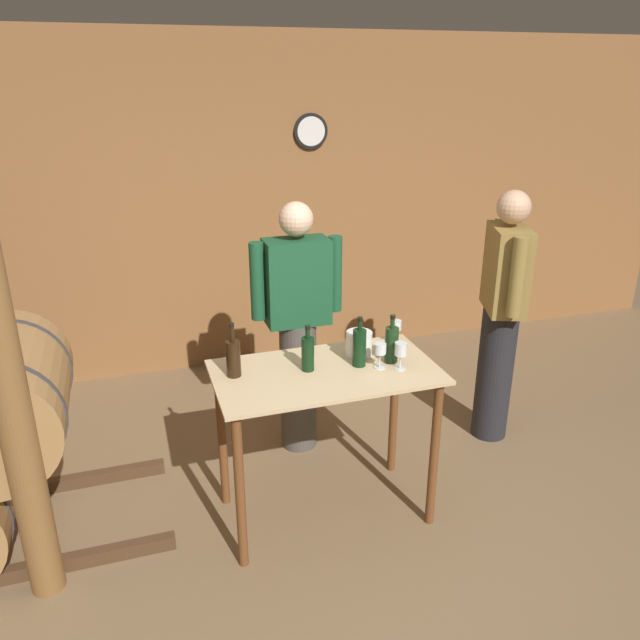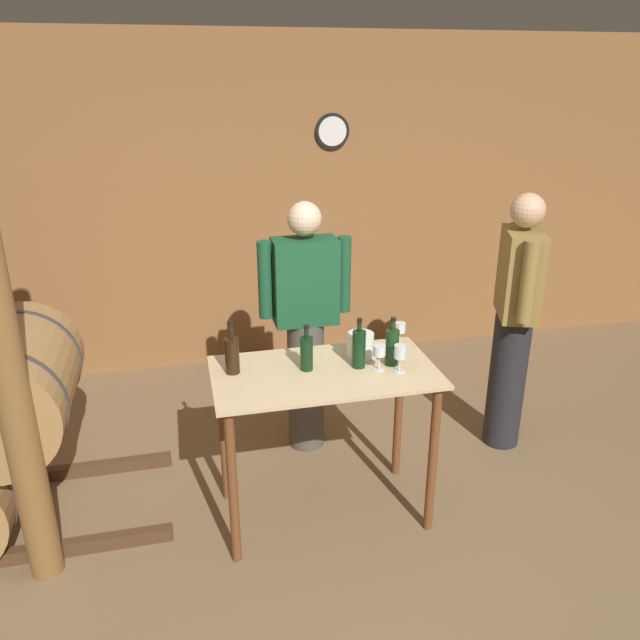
# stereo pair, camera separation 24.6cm
# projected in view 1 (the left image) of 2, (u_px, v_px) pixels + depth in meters

# --- Properties ---
(ground_plane) EXTENTS (14.00, 14.00, 0.00)m
(ground_plane) POSITION_uv_depth(u_px,v_px,m) (362.00, 569.00, 3.22)
(ground_plane) COLOR brown
(back_wall) EXTENTS (8.40, 0.08, 2.70)m
(back_wall) POSITION_uv_depth(u_px,v_px,m) (246.00, 208.00, 5.10)
(back_wall) COLOR brown
(back_wall) RESTS_ON ground_plane
(tasting_table) EXTENTS (1.19, 0.65, 0.92)m
(tasting_table) POSITION_uv_depth(u_px,v_px,m) (326.00, 400.00, 3.37)
(tasting_table) COLOR #D1B284
(tasting_table) RESTS_ON ground_plane
(wine_bottle_far_left) EXTENTS (0.08, 0.08, 0.29)m
(wine_bottle_far_left) POSITION_uv_depth(u_px,v_px,m) (233.00, 357.00, 3.21)
(wine_bottle_far_left) COLOR black
(wine_bottle_far_left) RESTS_ON tasting_table
(wine_bottle_left) EXTENTS (0.07, 0.07, 0.25)m
(wine_bottle_left) POSITION_uv_depth(u_px,v_px,m) (308.00, 353.00, 3.27)
(wine_bottle_left) COLOR black
(wine_bottle_left) RESTS_ON tasting_table
(wine_bottle_center) EXTENTS (0.07, 0.07, 0.28)m
(wine_bottle_center) POSITION_uv_depth(u_px,v_px,m) (359.00, 347.00, 3.32)
(wine_bottle_center) COLOR black
(wine_bottle_center) RESTS_ON tasting_table
(wine_bottle_right) EXTENTS (0.07, 0.07, 0.27)m
(wine_bottle_right) POSITION_uv_depth(u_px,v_px,m) (392.00, 344.00, 3.36)
(wine_bottle_right) COLOR #193819
(wine_bottle_right) RESTS_ON tasting_table
(wine_glass_near_left) EXTENTS (0.07, 0.07, 0.14)m
(wine_glass_near_left) POSITION_uv_depth(u_px,v_px,m) (380.00, 350.00, 3.29)
(wine_glass_near_left) COLOR silver
(wine_glass_near_left) RESTS_ON tasting_table
(wine_glass_near_center) EXTENTS (0.06, 0.06, 0.15)m
(wine_glass_near_center) POSITION_uv_depth(u_px,v_px,m) (401.00, 350.00, 3.28)
(wine_glass_near_center) COLOR silver
(wine_glass_near_center) RESTS_ON tasting_table
(wine_glass_near_right) EXTENTS (0.06, 0.06, 0.14)m
(wine_glass_near_right) POSITION_uv_depth(u_px,v_px,m) (396.00, 326.00, 3.59)
(wine_glass_near_right) COLOR silver
(wine_glass_near_right) RESTS_ON tasting_table
(ice_bucket) EXTENTS (0.15, 0.15, 0.14)m
(ice_bucket) POSITION_uv_depth(u_px,v_px,m) (359.00, 344.00, 3.46)
(ice_bucket) COLOR white
(ice_bucket) RESTS_ON tasting_table
(person_host) EXTENTS (0.34, 0.56, 1.72)m
(person_host) POSITION_uv_depth(u_px,v_px,m) (502.00, 314.00, 4.09)
(person_host) COLOR #232328
(person_host) RESTS_ON ground_plane
(person_visitor_with_scarf) EXTENTS (0.59, 0.24, 1.67)m
(person_visitor_with_scarf) POSITION_uv_depth(u_px,v_px,m) (297.00, 325.00, 3.98)
(person_visitor_with_scarf) COLOR #4C4742
(person_visitor_with_scarf) RESTS_ON ground_plane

